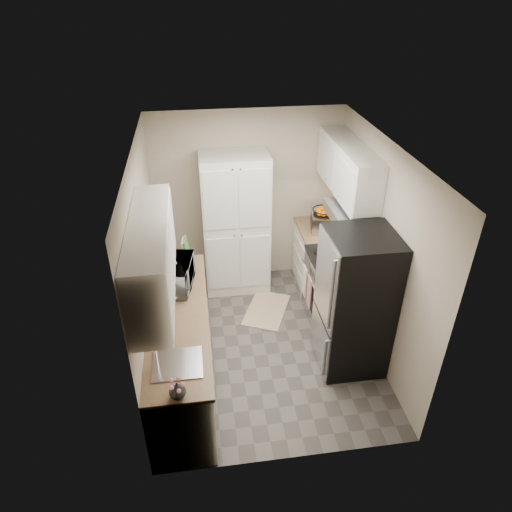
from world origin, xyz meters
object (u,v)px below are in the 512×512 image
(wine_bottle, at_px, (164,260))
(refrigerator, at_px, (355,303))
(electric_range, at_px, (334,288))
(microwave, at_px, (174,275))
(toaster_oven, at_px, (323,221))
(pantry_cabinet, at_px, (236,225))

(wine_bottle, bearing_deg, refrigerator, -21.77)
(electric_range, distance_m, microwave, 2.10)
(refrigerator, relative_size, wine_bottle, 5.53)
(electric_range, relative_size, wine_bottle, 3.68)
(microwave, bearing_deg, wine_bottle, 29.28)
(electric_range, bearing_deg, microwave, -171.42)
(electric_range, relative_size, toaster_oven, 2.73)
(pantry_cabinet, xyz_separation_m, microwave, (-0.82, -1.23, 0.08))
(microwave, bearing_deg, toaster_oven, -52.24)
(electric_range, bearing_deg, pantry_cabinet, 141.78)
(microwave, xyz_separation_m, toaster_oven, (2.01, 1.09, -0.04))
(refrigerator, xyz_separation_m, wine_bottle, (-2.08, 0.83, 0.22))
(microwave, relative_size, wine_bottle, 1.87)
(toaster_oven, bearing_deg, refrigerator, -81.14)
(electric_range, distance_m, toaster_oven, 0.97)
(pantry_cabinet, bearing_deg, wine_bottle, -136.43)
(microwave, bearing_deg, pantry_cabinet, -24.38)
(wine_bottle, xyz_separation_m, toaster_oven, (2.13, 0.76, -0.03))
(pantry_cabinet, relative_size, refrigerator, 1.18)
(refrigerator, bearing_deg, pantry_cabinet, 123.46)
(pantry_cabinet, height_order, toaster_oven, pantry_cabinet)
(wine_bottle, bearing_deg, toaster_oven, 19.50)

